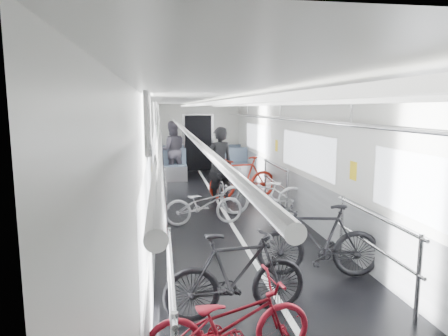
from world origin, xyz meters
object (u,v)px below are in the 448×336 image
(bike_left_near, at_px, (230,322))
(bike_left_mid, at_px, (236,275))
(bike_left_far, at_px, (204,204))
(bike_aisle, at_px, (223,185))
(bike_right_mid, at_px, (263,193))
(person_standing, at_px, (219,164))
(person_seated, at_px, (172,150))
(bike_right_far, at_px, (243,178))
(bike_right_near, at_px, (319,241))

(bike_left_near, bearing_deg, bike_left_mid, -21.45)
(bike_left_near, distance_m, bike_left_far, 4.35)
(bike_left_mid, bearing_deg, bike_aisle, -12.74)
(bike_left_far, bearing_deg, bike_right_mid, -73.83)
(bike_left_mid, distance_m, person_standing, 5.55)
(bike_left_near, bearing_deg, person_seated, -5.34)
(bike_left_far, distance_m, person_seated, 5.22)
(bike_left_mid, bearing_deg, bike_right_far, -17.89)
(bike_left_far, xyz_separation_m, person_standing, (0.60, 1.94, 0.51))
(bike_aisle, bearing_deg, bike_right_far, 34.32)
(bike_right_near, bearing_deg, person_seated, -156.15)
(bike_right_far, bearing_deg, bike_left_near, -23.02)
(bike_left_near, distance_m, person_seated, 9.53)
(bike_left_near, height_order, bike_right_mid, bike_right_mid)
(bike_left_near, distance_m, bike_left_mid, 0.82)
(person_seated, bearing_deg, bike_right_near, 96.33)
(bike_left_near, xyz_separation_m, bike_right_mid, (1.55, 4.82, 0.09))
(bike_aisle, xyz_separation_m, person_standing, (-0.06, 0.10, 0.50))
(bike_left_mid, distance_m, bike_right_near, 1.57)
(bike_aisle, distance_m, person_standing, 0.51)
(bike_left_mid, relative_size, bike_left_far, 1.04)
(bike_right_far, bearing_deg, person_standing, -89.40)
(bike_aisle, height_order, person_seated, person_seated)
(bike_right_mid, xyz_separation_m, person_standing, (-0.73, 1.47, 0.42))
(person_standing, bearing_deg, bike_left_mid, 68.83)
(bike_left_far, height_order, bike_right_mid, bike_right_mid)
(bike_right_far, bearing_deg, bike_right_mid, -6.22)
(bike_right_near, xyz_separation_m, bike_right_far, (-0.06, 4.73, 0.03))
(bike_left_mid, height_order, person_standing, person_standing)
(bike_right_near, height_order, bike_right_far, bike_right_far)
(bike_aisle, height_order, person_standing, person_standing)
(bike_left_near, height_order, bike_right_far, bike_right_far)
(bike_right_near, distance_m, bike_right_far, 4.73)
(bike_left_far, height_order, bike_aisle, bike_aisle)
(bike_right_mid, xyz_separation_m, bike_aisle, (-0.66, 1.37, -0.08))
(bike_left_mid, relative_size, bike_aisle, 1.03)
(bike_left_mid, height_order, bike_right_far, bike_right_far)
(bike_right_near, distance_m, bike_aisle, 4.56)
(bike_left_far, xyz_separation_m, bike_right_mid, (1.32, 0.47, 0.08))
(bike_left_near, relative_size, bike_right_far, 0.85)
(bike_left_near, relative_size, bike_right_mid, 0.82)
(bike_left_far, distance_m, bike_aisle, 1.95)
(person_standing, bearing_deg, bike_right_far, 176.21)
(bike_left_far, xyz_separation_m, bike_aisle, (0.66, 1.84, 0.01))
(bike_left_near, distance_m, person_standing, 6.36)
(bike_left_far, height_order, bike_right_far, bike_right_far)
(bike_left_mid, xyz_separation_m, bike_right_near, (1.30, 0.88, 0.02))
(bike_left_far, bearing_deg, bike_left_mid, 176.15)
(bike_left_far, bearing_deg, person_standing, -20.58)
(bike_right_near, distance_m, person_standing, 4.68)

